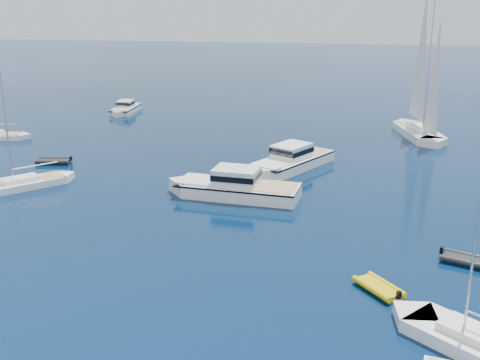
% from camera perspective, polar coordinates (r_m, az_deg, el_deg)
% --- Properties ---
extents(motor_cruiser_centre, '(12.73, 5.00, 3.26)m').
position_cam_1_polar(motor_cruiser_centre, '(50.73, -0.61, -1.59)').
color(motor_cruiser_centre, silver).
rests_on(motor_cruiser_centre, ground).
extents(motor_cruiser_distant, '(9.12, 12.40, 3.18)m').
position_cam_1_polar(motor_cruiser_distant, '(58.94, 4.82, 1.07)').
color(motor_cruiser_distant, white).
rests_on(motor_cruiser_distant, ground).
extents(motor_cruiser_horizon, '(2.94, 8.77, 2.28)m').
position_cam_1_polar(motor_cruiser_horizon, '(89.13, -10.97, 6.40)').
color(motor_cruiser_horizon, silver).
rests_on(motor_cruiser_horizon, ground).
extents(sailboat_mid_l, '(8.45, 9.05, 14.46)m').
position_cam_1_polar(sailboat_mid_l, '(56.47, -20.00, -0.68)').
color(sailboat_mid_l, white).
rests_on(sailboat_mid_l, ground).
extents(sailboat_sails_r, '(6.63, 14.17, 20.17)m').
position_cam_1_polar(sailboat_sails_r, '(75.63, 16.77, 4.04)').
color(sailboat_sails_r, silver).
rests_on(sailboat_sails_r, ground).
extents(tender_yellow, '(3.47, 3.71, 0.95)m').
position_cam_1_polar(tender_yellow, '(36.02, 13.21, -10.36)').
color(tender_yellow, gold).
rests_on(tender_yellow, ground).
extents(tender_grey_near, '(3.98, 3.09, 0.95)m').
position_cam_1_polar(tender_grey_near, '(41.12, 21.16, -7.52)').
color(tender_grey_near, black).
rests_on(tender_grey_near, ground).
extents(tender_grey_far, '(3.84, 2.51, 0.95)m').
position_cam_1_polar(tender_grey_far, '(63.70, -17.49, 1.55)').
color(tender_grey_far, black).
rests_on(tender_grey_far, ground).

